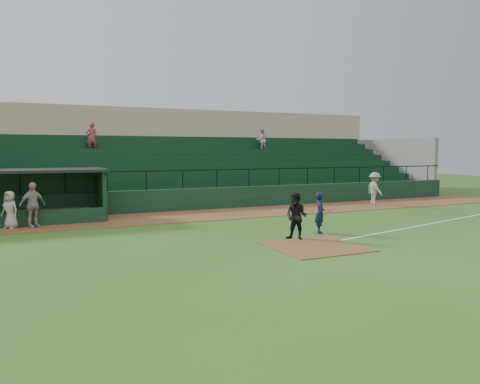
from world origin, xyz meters
name	(u,v)px	position (x,y,z in m)	size (l,w,h in m)	color
ground	(299,242)	(0.00, 0.00, 0.00)	(90.00, 90.00, 0.00)	#325C1E
warning_track	(215,214)	(0.00, 8.00, 0.01)	(40.00, 4.00, 0.03)	brown
home_plate_dirt	(315,247)	(0.00, -1.00, 0.01)	(3.00, 3.00, 0.03)	brown
foul_line	(435,223)	(8.00, 1.20, 0.01)	(18.00, 0.09, 0.01)	white
stadium_structure	(168,165)	(0.00, 16.46, 2.30)	(38.00, 13.08, 6.40)	black
dugout	(2,193)	(-9.75, 9.56, 1.33)	(8.90, 3.20, 2.42)	black
batter_at_plate	(320,213)	(1.72, 1.19, 0.82)	(1.10, 0.72, 1.63)	black
umpire	(296,216)	(0.12, 0.38, 0.87)	(0.84, 0.66, 1.74)	black
runner	(375,189)	(10.17, 7.77, 1.01)	(1.26, 0.72, 1.95)	#99938F
dugout_player_a	(33,205)	(-8.55, 7.33, 0.99)	(1.12, 0.47, 1.92)	#A39E99
dugout_player_b	(10,210)	(-9.41, 7.44, 0.81)	(0.77, 0.50, 1.57)	#A7A29C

